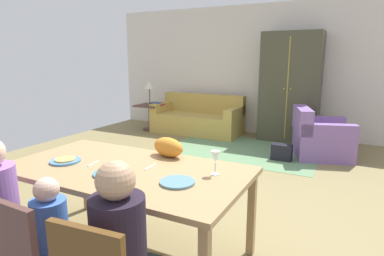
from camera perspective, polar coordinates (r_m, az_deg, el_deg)
The scene contains 24 objects.
ground_plane at distance 4.36m, azimuth 3.19°, elevation -9.72°, with size 7.48×6.27×0.02m, color olive.
back_wall at distance 7.08m, azimuth 14.07°, elevation 9.72°, with size 7.48×0.10×2.70m, color beige.
dining_table at distance 2.69m, azimuth -11.56°, elevation -8.07°, with size 1.96×1.03×0.76m.
plate_near_man at distance 2.95m, azimuth -21.33°, elevation -5.41°, with size 0.25×0.25×0.02m, color teal.
pizza_near_man at distance 2.94m, azimuth -21.36°, elevation -5.13°, with size 0.17×0.17×0.01m, color tan.
plate_near_child at distance 2.54m, azimuth -14.18°, elevation -7.73°, with size 0.25×0.25×0.02m, color teal.
pizza_near_child at distance 2.54m, azimuth -14.20°, elevation -7.41°, with size 0.17×0.17×0.01m, color gold.
plate_near_woman at distance 2.30m, azimuth -2.58°, elevation -9.47°, with size 0.25×0.25×0.02m, color teal.
wine_glass at distance 2.43m, azimuth 4.12°, elevation -5.23°, with size 0.07×0.07×0.19m.
fork at distance 2.82m, azimuth -16.94°, elevation -5.99°, with size 0.02×0.15×0.01m, color silver.
knife at distance 2.65m, azimuth -7.27°, elevation -6.77°, with size 0.01×0.17×0.01m, color silver.
person_man at distance 2.72m, azimuth -30.28°, elevation -13.57°, with size 0.30×0.40×1.11m.
dining_chair_child at distance 2.24m, azimuth -26.32°, elevation -19.38°, with size 0.43×0.43×0.87m.
person_child at distance 2.36m, azimuth -22.64°, elevation -19.08°, with size 0.22×0.29×0.92m.
cat at distance 2.89m, azimuth -4.19°, elevation -3.36°, with size 0.32×0.16×0.17m, color orange.
area_rug at distance 5.92m, azimuth 8.95°, elevation -3.74°, with size 2.60×1.80×0.01m, color #62895E.
couch at distance 7.12m, azimuth 1.04°, elevation 1.59°, with size 1.91×0.86×0.82m.
armchair at distance 5.77m, azimuth 21.40°, elevation -1.63°, with size 1.08×1.08×0.82m.
armoire at distance 6.63m, azimuth 16.85°, elevation 6.81°, with size 1.10×0.59×2.10m.
side_table at distance 7.42m, azimuth -7.35°, elevation 2.53°, with size 0.56×0.56×0.58m.
table_lamp at distance 7.34m, azimuth -7.49°, elevation 7.39°, with size 0.26×0.26×0.54m.
book_lower at distance 7.30m, azimuth -5.84°, elevation 4.13°, with size 0.22×0.16×0.03m, color #A52438.
book_upper at distance 7.35m, azimuth -6.25°, elevation 4.39°, with size 0.22×0.16×0.03m, color #31458A.
handbag at distance 5.43m, azimuth 15.44°, elevation -4.14°, with size 0.32×0.16×0.26m, color black.
Camera 1 is at (1.63, -3.17, 1.62)m, focal length 30.40 mm.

